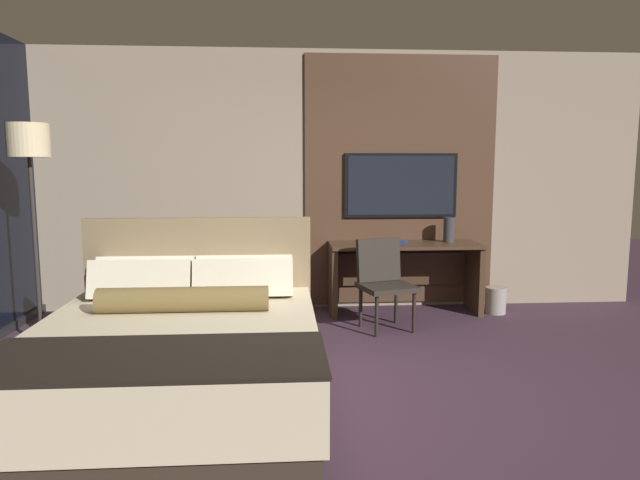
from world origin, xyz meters
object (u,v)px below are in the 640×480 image
tv (401,185)px  floor_lamp (29,159)px  bed (181,355)px  book (396,242)px  desk (404,266)px  desk_chair (383,276)px  vase_tall (449,230)px  waste_bin (496,300)px

tv → floor_lamp: (-3.41, -1.19, 0.27)m
bed → book: (1.88, 2.32, 0.41)m
desk → book: 0.28m
bed → desk: (1.97, 2.33, 0.14)m
desk → floor_lamp: floor_lamp is taller
desk_chair → vase_tall: vase_tall is taller
vase_tall → waste_bin: (0.48, -0.17, -0.74)m
floor_lamp → waste_bin: bearing=10.8°
vase_tall → waste_bin: bearing=-20.0°
desk_chair → book: (0.24, 0.55, 0.26)m
book → desk_chair: bearing=-113.1°
bed → desk: 3.06m
bed → desk_chair: size_ratio=2.44×
desk → book: book is taller
book → waste_bin: bearing=-5.9°
vase_tall → floor_lamp: bearing=-165.5°
bed → desk_chair: bed is taller
waste_bin → floor_lamp: bearing=-169.2°
floor_lamp → waste_bin: (4.39, 0.83, -1.48)m
bed → book: bearing=51.0°
waste_bin → bed: bearing=-143.1°
desk → tv: tv is taller
desk_chair → book: size_ratio=3.38×
bed → floor_lamp: (-1.44, 1.37, 1.27)m
desk → tv: (0.00, 0.23, 0.85)m
floor_lamp → vase_tall: 4.10m
desk → vase_tall: bearing=5.5°
floor_lamp → tv: bearing=19.2°
tv → vase_tall: 0.71m
desk_chair → floor_lamp: bearing=171.6°
desk_chair → waste_bin: 1.42m
tv → floor_lamp: size_ratio=0.64×
desk_chair → waste_bin: bearing=3.3°
floor_lamp → waste_bin: floor_lamp is taller
book → waste_bin: 1.24m
tv → book: (-0.09, -0.24, -0.59)m
desk → waste_bin: bearing=-7.4°
tv → desk_chair: (-0.33, -0.80, -0.85)m
bed → tv: (1.97, 2.56, 1.00)m
bed → vase_tall: bearing=44.1°
floor_lamp → desk: bearing=15.7°
desk → waste_bin: desk is taller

